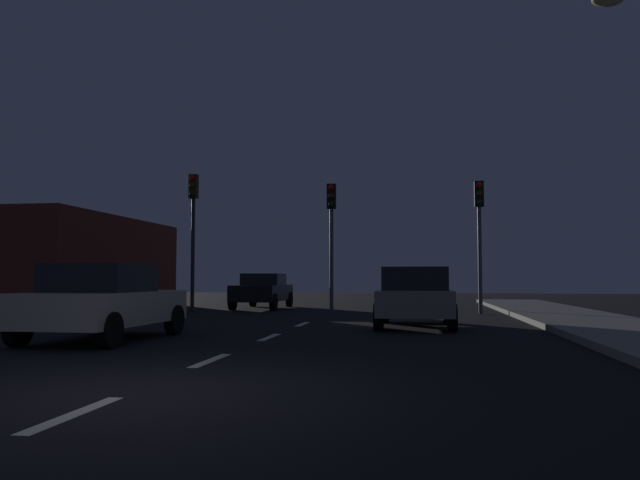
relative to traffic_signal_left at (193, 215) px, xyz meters
name	(u,v)px	position (x,y,z in m)	size (l,w,h in m)	color
ground_plane	(276,335)	(5.23, -9.08, -3.57)	(80.00, 80.00, 0.00)	black
lane_stripe_nearest	(75,414)	(5.23, -17.28, -3.56)	(0.16, 1.60, 0.01)	silver
lane_stripe_second	(211,360)	(5.23, -13.48, -3.56)	(0.16, 1.60, 0.01)	silver
lane_stripe_third	(270,337)	(5.23, -9.68, -3.56)	(0.16, 1.60, 0.01)	silver
lane_stripe_fourth	(302,324)	(5.23, -5.88, -3.56)	(0.16, 1.60, 0.01)	silver
traffic_signal_left	(193,215)	(0.00, 0.00, 0.00)	(0.32, 0.38, 5.11)	#2D2D30
traffic_signal_center	(331,222)	(5.21, 0.00, -0.31)	(0.32, 0.38, 4.63)	#4C4C51
traffic_signal_right	(479,220)	(10.41, 0.00, -0.32)	(0.32, 0.38, 4.61)	#4C4C51
car_stopped_ahead	(415,297)	(8.21, -6.43, -2.81)	(1.90, 3.82, 1.50)	gray
car_adjacent_lane	(103,301)	(2.12, -10.82, -2.80)	(2.03, 4.00, 1.50)	beige
car_oncoming_far	(263,290)	(2.01, 2.74, -2.83)	(1.89, 4.43, 1.42)	black
storefront_left	(68,264)	(-5.29, 0.53, -1.78)	(5.02, 9.87, 3.57)	maroon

